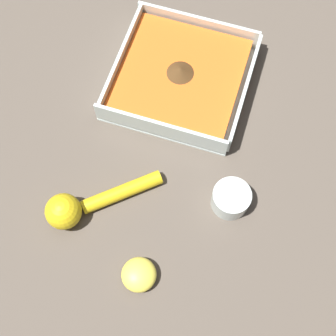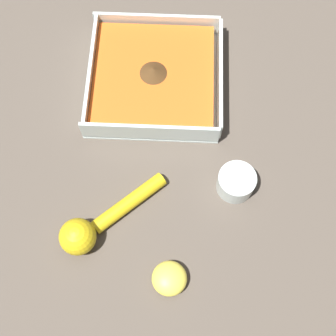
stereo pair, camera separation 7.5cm
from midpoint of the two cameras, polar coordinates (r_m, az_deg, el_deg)
ground_plane at (r=0.83m, az=-4.50°, el=7.15°), size 4.00×4.00×0.00m
square_dish at (r=0.84m, az=-4.09°, el=10.61°), size 0.23×0.23×0.05m
spice_bowl at (r=0.75m, az=5.49°, el=-2.14°), size 0.06×0.06×0.04m
lemon_squeezer at (r=0.73m, az=-12.10°, el=-7.41°), size 0.16×0.14×0.06m
lemon_half at (r=0.71m, az=-2.90°, el=-13.68°), size 0.05×0.05×0.03m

